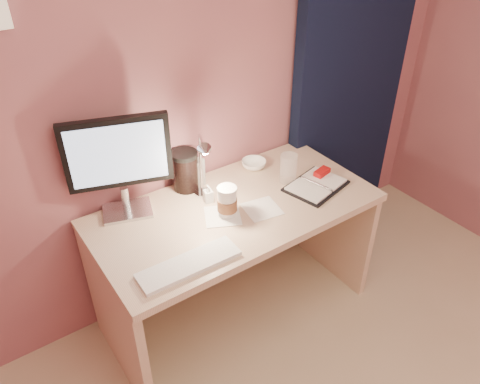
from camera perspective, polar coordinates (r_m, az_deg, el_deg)
room at (r=2.87m, az=12.13°, el=14.42°), size 3.50×3.50×3.50m
desk at (r=2.48m, az=-1.48°, el=-5.21°), size 1.40×0.70×0.73m
monitor at (r=2.15m, az=-14.55°, el=3.96°), size 0.46×0.23×0.50m
keyboard at (r=1.97m, az=-6.22°, el=-8.75°), size 0.44×0.14×0.02m
planner at (r=2.46m, az=9.31°, el=0.95°), size 0.35×0.29×0.05m
paper_b at (r=2.27m, az=2.69°, el=-2.07°), size 0.19×0.19×0.00m
paper_c at (r=2.23m, az=-2.13°, el=-2.91°), size 0.22×0.22×0.00m
coffee_cup at (r=2.20m, az=-1.57°, el=-1.25°), size 0.10×0.10×0.15m
clear_cup at (r=2.45m, az=5.92°, el=2.89°), size 0.09×0.09×0.16m
bowl at (r=2.58m, az=1.70°, el=3.41°), size 0.14×0.14×0.04m
lotion_bottle at (r=2.30m, az=-3.90°, el=-0.20°), size 0.05×0.05×0.09m
dark_jar at (r=2.39m, az=-6.68°, el=2.39°), size 0.13×0.13×0.19m
product_box at (r=2.41m, az=-5.75°, el=2.24°), size 0.12×0.11×0.15m
desk_lamp at (r=2.22m, az=-2.99°, el=3.82°), size 0.14×0.22×0.36m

